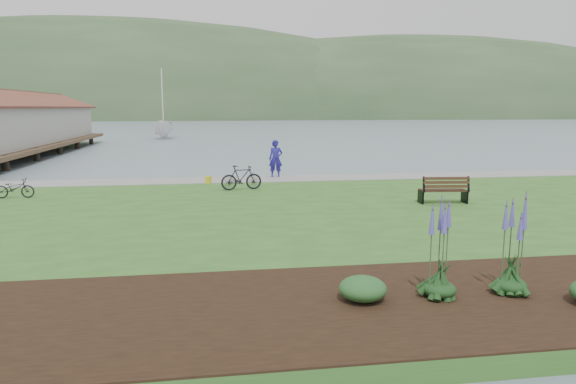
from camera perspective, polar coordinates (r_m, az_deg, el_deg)
name	(u,v)px	position (r m, az deg, el deg)	size (l,w,h in m)	color
ground	(312,215)	(19.21, 2.70, -2.53)	(600.00, 600.00, 0.00)	slate
lawn	(324,221)	(17.26, 4.00, -3.23)	(34.00, 20.00, 0.40)	#2D5E21
shoreline_path	(285,179)	(25.85, -0.29, 1.50)	(34.00, 2.20, 0.03)	gray
garden_bed	(562,292)	(11.49, 28.12, -9.73)	(24.00, 4.40, 0.04)	black
far_hillside	(275,118)	(189.96, -1.46, 8.20)	(580.00, 80.00, 38.00)	#304D2B
pier_pavilion	(12,123)	(48.77, -28.34, 6.72)	(8.00, 36.00, 5.40)	#4C3826
park_bench	(444,189)	(20.04, 16.96, 0.28)	(1.80, 0.88, 1.08)	black
person	(276,156)	(26.25, -1.38, 4.06)	(0.82, 0.56, 2.26)	navy
bicycle_a	(14,188)	(23.06, -28.11, 0.38)	(1.52, 0.53, 0.79)	black
bicycle_b	(241,178)	(22.44, -5.21, 1.60)	(1.79, 0.52, 1.08)	black
sailboat	(164,139)	(67.70, -13.61, 5.78)	(10.58, 10.77, 27.90)	silver
pannier	(208,180)	(24.57, -8.85, 1.34)	(0.20, 0.32, 0.34)	gold
echium_0	(513,250)	(10.69, 23.71, -5.96)	(0.62, 0.62, 2.09)	#133413
echium_4	(442,249)	(9.98, 16.69, -6.05)	(0.62, 0.62, 2.29)	#133413
shrub_0	(363,289)	(9.73, 8.30, -10.57)	(0.89, 0.89, 0.44)	#1E4C21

